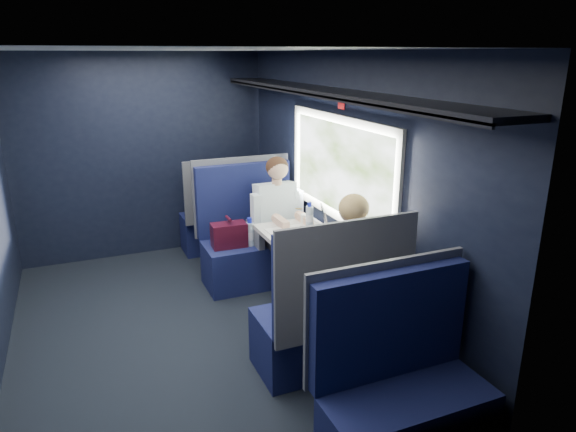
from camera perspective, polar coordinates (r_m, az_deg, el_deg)
name	(u,v)px	position (r m, az deg, el deg)	size (l,w,h in m)	color
ground	(190,336)	(4.53, -10.84, -12.97)	(2.80, 4.20, 0.01)	black
room_shell	(182,164)	(3.99, -11.73, 5.73)	(3.00, 4.40, 2.40)	black
table	(302,245)	(4.52, 1.55, -3.26)	(0.62, 1.00, 0.74)	#54565E
seat_bay_near	(250,242)	(5.30, -4.27, -2.89)	(1.04, 0.62, 1.26)	#0D113A
seat_bay_far	(328,320)	(3.84, 4.47, -11.44)	(1.04, 0.62, 1.26)	#0D113A
seat_row_front	(226,217)	(6.14, -6.95, -0.16)	(1.04, 0.51, 1.16)	#0D113A
seat_row_back	(401,394)	(3.18, 12.47, -18.76)	(1.04, 0.51, 1.16)	#0D113A
man	(279,216)	(5.13, -0.97, -0.01)	(0.53, 0.56, 1.32)	black
woman	(348,267)	(3.94, 6.72, -5.62)	(0.53, 0.56, 1.32)	black
papers	(308,238)	(4.46, 2.24, -2.47)	(0.52, 0.75, 0.01)	white
laptop	(319,225)	(4.61, 3.47, -1.05)	(0.32, 0.36, 0.22)	silver
bottle_small	(309,216)	(4.74, 2.40, 0.03)	(0.07, 0.07, 0.24)	silver
cup	(304,219)	(4.84, 1.83, -0.31)	(0.07, 0.07, 0.09)	white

